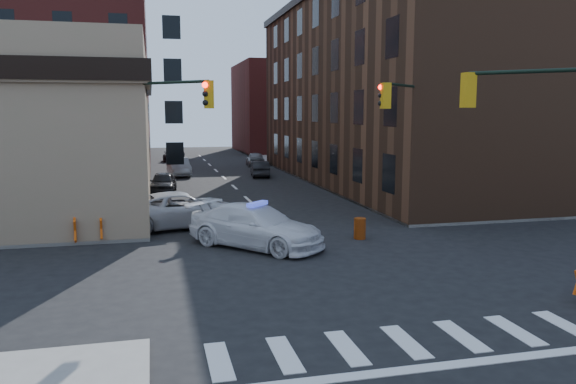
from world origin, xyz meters
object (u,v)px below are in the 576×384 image
parked_car_wfar (179,167)px  barrel_bank (211,221)px  barrel_road (360,228)px  parked_car_enear (260,169)px  pickup (181,209)px  parked_car_wnear (163,183)px  pedestrian_a (136,210)px  barricade_nw_a (97,224)px  police_car (256,226)px

parked_car_wfar → barrel_bank: 23.40m
parked_car_wfar → barrel_road: 27.29m
parked_car_wfar → parked_car_enear: parked_car_wfar is taller
pickup → parked_car_wnear: size_ratio=1.47×
pickup → barrel_bank: pickup is taller
barrel_road → barrel_bank: (-6.15, 3.10, 0.02)m
pedestrian_a → barricade_nw_a: 1.96m
parked_car_wnear → police_car: bearing=-73.2°
pickup → police_car: bearing=-162.7°
pickup → barricade_nw_a: (-3.74, -1.59, -0.21)m
pedestrian_a → pickup: bearing=13.5°
pedestrian_a → police_car: bearing=-42.7°
parked_car_enear → pedestrian_a: pedestrian_a is taller
parked_car_wnear → pedestrian_a: bearing=-91.4°
parked_car_wnear → parked_car_wfar: parked_car_wfar is taller
parked_car_wnear → barrel_road: parked_car_wnear is taller
parked_car_enear → pedestrian_a: (-9.72, -20.50, 0.33)m
barrel_bank → barricade_nw_a: 5.01m
police_car → parked_car_wnear: bearing=57.6°
parked_car_wnear → parked_car_enear: bearing=49.6°
parked_car_wfar → pedestrian_a: size_ratio=2.81×
police_car → parked_car_wnear: (-3.37, 16.68, -0.15)m
pickup → parked_car_wnear: 11.92m
parked_car_wnear → barrel_bank: size_ratio=4.34×
police_car → pickup: 5.51m
barrel_bank → barrel_road: bearing=-26.8°
police_car → barrel_road: police_car is taller
pedestrian_a → parked_car_wfar: bearing=80.6°
parked_car_wnear → barricade_nw_a: (-3.12, -13.50, -0.06)m
parked_car_wfar → police_car: bearing=-90.4°
parked_car_wnear → barrel_road: size_ratio=4.54×
police_car → pickup: (-2.75, 4.77, -0.01)m
parked_car_wnear → barrel_bank: (1.88, -13.21, -0.23)m
police_car → parked_car_wfar: police_car is taller
pickup → parked_car_enear: 21.33m
police_car → barrel_road: bearing=-39.4°
parked_car_enear → barricade_nw_a: size_ratio=3.06×
barrel_road → barricade_nw_a: bearing=165.8°
barrel_road → police_car: bearing=-175.5°
parked_car_wnear → pickup: bearing=-81.7°
parked_car_wnear → parked_car_wfar: (1.53, 10.19, 0.07)m
parked_car_wnear → parked_car_wfar: bearing=86.8°
parked_car_enear → parked_car_wfar: bearing=-11.7°
police_car → parked_car_enear: bearing=35.0°
parked_car_enear → barricade_nw_a: parked_car_enear is taller
pickup → pedestrian_a: bearing=92.6°
barrel_road → barrel_bank: bearing=153.2°
parked_car_wnear → parked_car_wfar: 10.30m
parked_car_wnear → parked_car_enear: size_ratio=1.03×
police_car → barrel_road: (4.67, 0.36, -0.40)m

